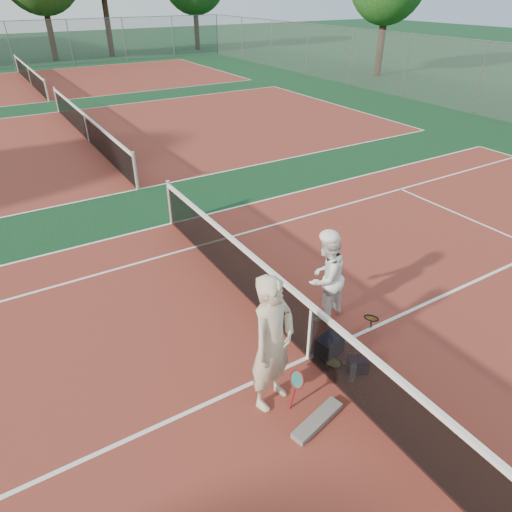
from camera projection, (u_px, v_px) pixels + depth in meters
The scene contains 17 objects.
ground at pixel (308, 357), 7.10m from camera, with size 130.00×130.00×0.00m, color #0E331A.
court_main at pixel (308, 357), 7.10m from camera, with size 23.77×10.97×0.01m, color maroon.
court_far_a at pixel (89, 141), 17.01m from camera, with size 23.77×10.97×0.01m, color maroon.
court_far_b at pixel (32, 84), 26.92m from camera, with size 23.77×10.97×0.01m, color maroon.
net_main at pixel (310, 332), 6.84m from camera, with size 0.10×10.98×1.02m, color black, non-canonical shape.
net_far_a at pixel (87, 128), 16.75m from camera, with size 0.10×10.98×1.02m, color black, non-canonical shape.
net_far_b at pixel (29, 75), 26.66m from camera, with size 0.10×10.98×1.02m, color black, non-canonical shape.
fence_back at pixel (10, 46), 31.30m from camera, with size 32.00×0.06×3.00m, color slate, non-canonical shape.
player_a at pixel (273, 343), 5.88m from camera, with size 0.74×0.48×2.02m, color beige.
player_b at pixel (326, 277), 7.58m from camera, with size 0.79×0.61×1.62m, color white.
racket_red at pixel (296, 388), 6.16m from camera, with size 0.18×0.27×0.59m, color maroon, non-canonical shape.
racket_black_held at pixel (370, 325), 7.38m from camera, with size 0.37×0.27×0.51m, color black, non-canonical shape.
racket_spare at pixel (333, 363), 6.94m from camera, with size 0.60×0.27×0.07m, color black, non-canonical shape.
sports_bag_navy at pixel (329, 346), 7.08m from camera, with size 0.42×0.28×0.33m, color black.
sports_bag_purple at pixel (358, 365), 6.79m from camera, with size 0.29×0.20×0.24m, color #26102A.
net_cover_canvas at pixel (317, 420), 6.01m from camera, with size 0.86×0.20×0.09m, color #64605A.
water_bottle at pixel (353, 373), 6.60m from camera, with size 0.09×0.09×0.30m, color silver.
Camera 1 is at (-3.46, -4.10, 4.98)m, focal length 32.00 mm.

